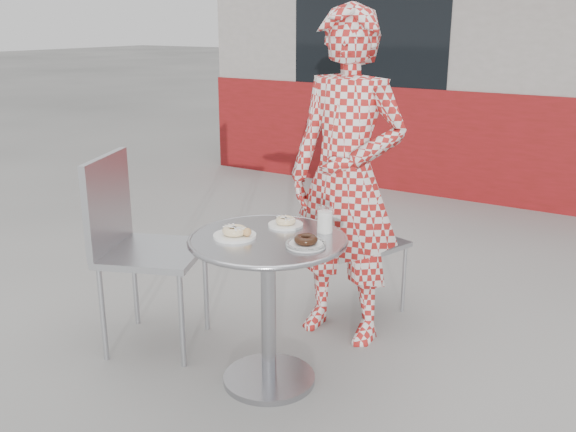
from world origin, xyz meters
The scene contains 10 objects.
ground centered at (0.00, 0.00, 0.00)m, with size 60.00×60.00×0.00m, color #A19E99.
storefront centered at (0.00, 5.56, 1.49)m, with size 6.02×4.55×3.00m.
bistro_table centered at (0.04, 0.02, 0.53)m, with size 0.70×0.70×0.71m.
chair_far centered at (0.07, 0.93, 0.25)m, with size 0.48×0.49×0.81m.
chair_left centered at (-0.66, 0.02, 0.30)m, with size 0.62×0.61×0.98m.
seated_person centered at (0.10, 0.64, 0.85)m, with size 0.62×0.41×1.69m, color #A71C19.
plate_far centered at (0.02, 0.20, 0.72)m, with size 0.16×0.16×0.04m.
plate_near centered at (-0.08, -0.05, 0.73)m, with size 0.19×0.19×0.05m.
plate_checker centered at (0.23, 0.02, 0.72)m, with size 0.17×0.17×0.04m.
milk_cup centered at (0.21, 0.22, 0.76)m, with size 0.07×0.07×0.12m.
Camera 1 is at (1.51, -2.16, 1.61)m, focal length 40.00 mm.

